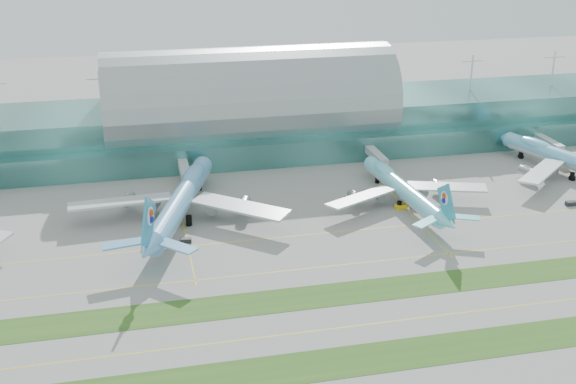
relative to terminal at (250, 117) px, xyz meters
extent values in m
plane|color=gray|center=(-0.01, -128.79, -14.23)|extent=(700.00, 700.00, 0.00)
cube|color=#3D7A75|center=(-0.01, 1.21, -4.23)|extent=(340.00, 42.00, 20.00)
cube|color=#3D7A75|center=(-0.01, -22.79, -9.23)|extent=(340.00, 8.00, 10.00)
ellipsoid|color=#9EA5A8|center=(-0.01, 1.21, 5.77)|extent=(340.00, 46.20, 16.17)
cylinder|color=white|center=(-0.01, 1.21, 13.77)|extent=(0.80, 0.80, 16.00)
cube|color=#B2B7B7|center=(-31.01, -33.79, -8.73)|extent=(3.50, 22.00, 3.00)
cylinder|color=black|center=(-31.01, -43.79, -12.23)|extent=(1.00, 1.00, 4.00)
cube|color=#B2B7B7|center=(43.99, -33.79, -8.73)|extent=(3.50, 22.00, 3.00)
cylinder|color=black|center=(43.99, -43.79, -12.23)|extent=(1.00, 1.00, 4.00)
cube|color=#B2B7B7|center=(118.99, -33.79, -8.73)|extent=(3.50, 22.00, 3.00)
cylinder|color=black|center=(118.99, -43.79, -12.23)|extent=(1.00, 1.00, 4.00)
cube|color=#2D591E|center=(-0.01, -156.79, -14.19)|extent=(420.00, 12.00, 0.08)
cube|color=#2D591E|center=(-0.01, -126.79, -14.19)|extent=(420.00, 12.00, 0.08)
cube|color=yellow|center=(-0.01, -142.79, -14.22)|extent=(420.00, 0.35, 0.01)
cube|color=yellow|center=(-0.01, -110.79, -14.22)|extent=(420.00, 0.35, 0.01)
cube|color=yellow|center=(-0.01, -88.79, -14.22)|extent=(420.00, 0.35, 0.01)
cylinder|color=#63A7DB|center=(-34.78, -67.97, -7.44)|extent=(28.13, 67.66, 6.90)
ellipsoid|color=#63A7DB|center=(-28.73, -49.63, -5.54)|extent=(12.78, 21.96, 4.91)
cone|color=#63A7DB|center=(-23.15, -32.68, -7.44)|extent=(8.29, 7.44, 6.90)
cone|color=#63A7DB|center=(-46.96, -104.95, -6.11)|extent=(9.36, 11.56, 6.55)
cube|color=silver|center=(-54.49, -63.82, -7.89)|extent=(33.85, 10.55, 1.36)
cylinder|color=gray|center=(-47.86, -59.68, -10.22)|extent=(5.51, 6.99, 3.78)
cube|color=silver|center=(-16.45, -76.35, -7.89)|extent=(30.89, 27.95, 1.36)
cylinder|color=gray|center=(-19.33, -69.08, -10.22)|extent=(5.51, 6.99, 3.78)
cube|color=teal|center=(-46.26, -102.84, 0.90)|extent=(5.21, 14.10, 16.04)
cylinder|color=white|center=(-45.91, -101.78, 2.57)|extent=(2.62, 5.38, 5.34)
cylinder|color=black|center=(-26.58, -43.08, -12.56)|extent=(2.00, 2.00, 3.34)
cylinder|color=black|center=(-39.34, -71.16, -12.56)|extent=(2.00, 2.00, 3.34)
cylinder|color=black|center=(-33.00, -73.24, -12.56)|extent=(2.00, 2.00, 3.34)
cylinder|color=#6DDEF0|center=(41.28, -71.44, -8.69)|extent=(10.11, 56.51, 5.62)
ellipsoid|color=#6DDEF0|center=(40.02, -55.74, -7.15)|extent=(6.70, 17.47, 4.01)
cone|color=#6DDEF0|center=(38.85, -41.24, -8.69)|extent=(5.97, 4.97, 5.62)
cone|color=#6DDEF0|center=(43.82, -103.08, -7.61)|extent=(5.98, 8.57, 5.34)
cube|color=silver|center=(25.15, -74.55, -9.06)|extent=(27.39, 18.29, 1.11)
cylinder|color=gray|center=(28.83, -69.34, -10.96)|extent=(3.47, 5.22, 3.08)
cube|color=silver|center=(57.70, -71.94, -9.06)|extent=(28.01, 14.66, 1.11)
cylinder|color=gray|center=(53.24, -67.38, -10.96)|extent=(3.47, 5.22, 3.08)
cube|color=#2A9DBB|center=(43.68, -101.27, -1.89)|extent=(1.50, 11.93, 13.08)
cylinder|color=white|center=(43.60, -100.37, -0.53)|extent=(1.16, 4.41, 4.35)
cylinder|color=black|center=(39.57, -50.13, -12.87)|extent=(1.63, 1.63, 2.72)
cylinder|color=black|center=(38.86, -75.27, -12.87)|extent=(1.63, 1.63, 2.72)
cylinder|color=black|center=(44.28, -74.83, -12.87)|extent=(1.63, 1.63, 2.72)
cylinder|color=#6BC1EC|center=(114.21, -58.64, -8.09)|extent=(26.00, 61.11, 6.24)
ellipsoid|color=#6BC1EC|center=(108.59, -42.09, -6.37)|extent=(11.72, 19.87, 4.45)
cone|color=#6BC1EC|center=(103.39, -26.81, -8.09)|extent=(7.53, 6.78, 6.24)
cube|color=silver|center=(97.70, -66.38, -8.49)|extent=(27.82, 25.47, 1.23)
cylinder|color=gray|center=(100.24, -59.78, -10.60)|extent=(5.02, 6.34, 3.42)
cylinder|color=black|center=(106.58, -36.18, -12.72)|extent=(1.81, 1.81, 3.02)
cylinder|color=black|center=(112.65, -63.43, -12.72)|extent=(1.81, 1.81, 3.02)
cube|color=black|center=(-46.98, -87.56, -13.53)|extent=(3.21, 1.74, 1.40)
cube|color=black|center=(-35.20, -86.19, -13.51)|extent=(3.71, 2.01, 1.44)
cube|color=yellow|center=(39.42, -75.45, -13.44)|extent=(4.16, 2.21, 1.56)
cube|color=black|center=(51.19, -87.68, -13.37)|extent=(4.40, 2.55, 1.72)
cube|color=black|center=(98.35, -85.40, -13.49)|extent=(3.79, 2.04, 1.48)
camera|label=1|loc=(-47.83, -289.56, 83.85)|focal=45.00mm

